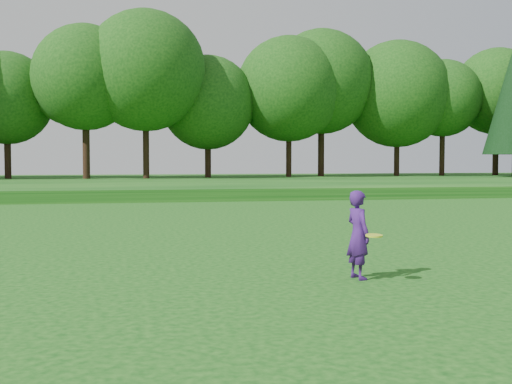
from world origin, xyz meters
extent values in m
plane|color=#0C420F|center=(0.00, 0.00, 0.00)|extent=(140.00, 140.00, 0.00)
cube|color=#0C420F|center=(0.00, 34.00, 0.30)|extent=(130.00, 30.00, 0.60)
cube|color=gray|center=(0.00, 20.00, 0.02)|extent=(130.00, 1.60, 0.04)
imported|color=#40186C|center=(2.13, -0.93, 0.76)|extent=(0.48, 0.62, 1.52)
cylinder|color=#C5D922|center=(2.24, -1.39, 0.80)|extent=(0.28, 0.28, 0.04)
camera|label=1|loc=(-1.69, -11.31, 2.07)|focal=45.00mm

